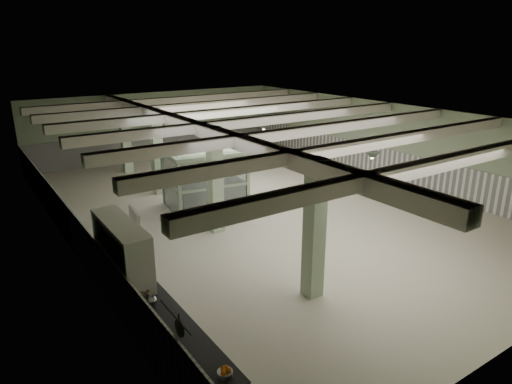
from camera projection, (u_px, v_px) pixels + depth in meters
floor at (260, 208)px, 17.79m from camera, size 20.00×20.00×0.00m
ceiling at (260, 116)px, 16.66m from camera, size 14.00×20.00×0.02m
wall_back at (158, 125)px, 25.10m from camera, size 14.00×0.02×3.60m
wall_left at (66, 197)px, 13.51m from camera, size 0.02×20.00×3.60m
wall_right at (386, 142)px, 20.93m from camera, size 0.02×20.00×3.60m
wainscot_left at (71, 229)px, 13.86m from camera, size 0.05×19.90×1.50m
wainscot_right at (383, 164)px, 21.25m from camera, size 0.05×19.90×1.50m
wainscot_back at (159, 144)px, 25.41m from camera, size 13.90×0.05×1.50m
girder at (199, 129)px, 15.40m from camera, size 0.45×19.90×0.40m
beam_a at (439, 164)px, 10.81m from camera, size 13.90×0.35×0.32m
beam_b at (361, 145)px, 12.78m from camera, size 13.90×0.35×0.32m
beam_c at (304, 131)px, 14.75m from camera, size 13.90×0.35×0.32m
beam_d at (260, 121)px, 16.72m from camera, size 13.90×0.35×0.32m
beam_e at (226, 112)px, 18.69m from camera, size 13.90×0.35×0.32m
beam_f at (198, 106)px, 20.66m from camera, size 13.90×0.35×0.32m
beam_g at (175, 100)px, 22.63m from camera, size 13.90×0.35×0.32m
column_a at (314, 229)px, 11.17m from camera, size 0.42×0.42×3.60m
column_b at (215, 181)px, 15.11m from camera, size 0.42×0.42×3.60m
column_c at (157, 152)px, 19.05m from camera, size 0.42×0.42×3.60m
column_d at (125, 136)px, 22.20m from camera, size 0.42×0.42×3.60m
hook_rail at (175, 316)px, 7.55m from camera, size 0.02×1.20×0.02m
pendant_front at (372, 156)px, 13.16m from camera, size 0.44×0.44×0.22m
pendant_mid at (264, 127)px, 17.49m from camera, size 0.44×0.44×0.22m
pendant_back at (203, 112)px, 21.43m from camera, size 0.44×0.44×0.22m
prep_counter at (169, 339)px, 9.21m from camera, size 0.83×4.75×0.91m
pitcher_near at (152, 299)px, 9.55m from camera, size 0.24×0.26×0.28m
pitcher_far at (138, 277)px, 10.48m from camera, size 0.24×0.26×0.28m
veg_colander at (145, 296)px, 9.79m from camera, size 0.40×0.40×0.18m
orange_bowl at (225, 374)px, 7.54m from camera, size 0.27×0.27×0.09m
skillet_near at (179, 328)px, 7.60m from camera, size 0.04×0.31×0.31m
skillet_far at (179, 328)px, 7.60m from camera, size 0.03×0.26×0.26m
walkin_cooler at (125, 265)px, 10.77m from camera, size 0.86×2.52×2.31m
guard_booth at (204, 167)px, 17.44m from camera, size 3.21×2.83×2.39m
filing_cabinet at (233, 181)px, 18.77m from camera, size 0.69×0.81×1.48m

